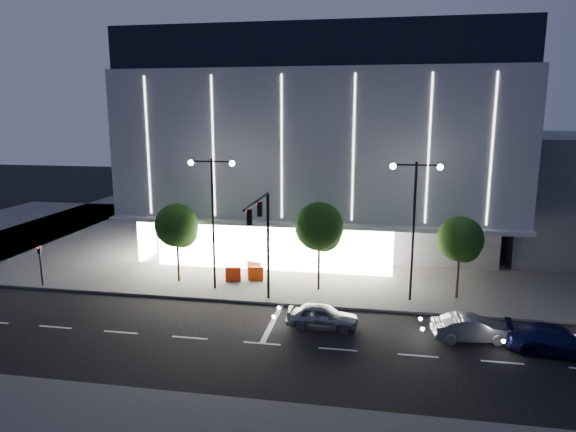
{
  "coord_description": "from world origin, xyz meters",
  "views": [
    {
      "loc": [
        7.73,
        -25.99,
        11.94
      ],
      "look_at": [
        1.76,
        7.75,
        5.0
      ],
      "focal_mm": 32.0,
      "sensor_mm": 36.0,
      "label": 1
    }
  ],
  "objects_px": {
    "ped_signal_far": "(40,261)",
    "street_lamp_west": "(213,205)",
    "car_lead": "(322,316)",
    "car_third": "(557,340)",
    "tree_right": "(460,242)",
    "barrier_b": "(254,268)",
    "barrier_a": "(233,274)",
    "car_second": "(472,328)",
    "tree_left": "(177,228)",
    "traffic_mast": "(263,229)",
    "street_lamp_east": "(414,211)",
    "tree_mid": "(320,229)",
    "barrier_c": "(256,274)"
  },
  "relations": [
    {
      "from": "tree_right",
      "to": "barrier_a",
      "type": "distance_m",
      "value": 15.57
    },
    {
      "from": "barrier_b",
      "to": "tree_left",
      "type": "bearing_deg",
      "value": -138.63
    },
    {
      "from": "tree_right",
      "to": "barrier_c",
      "type": "distance_m",
      "value": 14.07
    },
    {
      "from": "car_lead",
      "to": "barrier_b",
      "type": "distance_m",
      "value": 10.16
    },
    {
      "from": "car_second",
      "to": "street_lamp_east",
      "type": "bearing_deg",
      "value": 22.1
    },
    {
      "from": "traffic_mast",
      "to": "tree_right",
      "type": "height_order",
      "value": "traffic_mast"
    },
    {
      "from": "street_lamp_west",
      "to": "tree_right",
      "type": "bearing_deg",
      "value": 3.64
    },
    {
      "from": "traffic_mast",
      "to": "tree_mid",
      "type": "xyz_separation_m",
      "value": [
        3.03,
        3.68,
        -0.69
      ]
    },
    {
      "from": "street_lamp_east",
      "to": "car_lead",
      "type": "relative_size",
      "value": 2.22
    },
    {
      "from": "barrier_c",
      "to": "car_second",
      "type": "bearing_deg",
      "value": -30.67
    },
    {
      "from": "car_lead",
      "to": "barrier_c",
      "type": "xyz_separation_m",
      "value": [
        -5.54,
        7.05,
        -0.04
      ]
    },
    {
      "from": "street_lamp_west",
      "to": "car_third",
      "type": "xyz_separation_m",
      "value": [
        19.85,
        -6.01,
        -5.26
      ]
    },
    {
      "from": "tree_left",
      "to": "tree_right",
      "type": "height_order",
      "value": "tree_left"
    },
    {
      "from": "tree_mid",
      "to": "car_second",
      "type": "relative_size",
      "value": 1.49
    },
    {
      "from": "ped_signal_far",
      "to": "car_third",
      "type": "bearing_deg",
      "value": -8.06
    },
    {
      "from": "barrier_a",
      "to": "barrier_b",
      "type": "distance_m",
      "value": 1.98
    },
    {
      "from": "car_lead",
      "to": "barrier_a",
      "type": "relative_size",
      "value": 3.69
    },
    {
      "from": "barrier_a",
      "to": "barrier_c",
      "type": "height_order",
      "value": "same"
    },
    {
      "from": "tree_right",
      "to": "car_lead",
      "type": "xyz_separation_m",
      "value": [
        -8.11,
        -5.97,
        -3.19
      ]
    },
    {
      "from": "ped_signal_far",
      "to": "street_lamp_west",
      "type": "bearing_deg",
      "value": 7.13
    },
    {
      "from": "street_lamp_west",
      "to": "barrier_a",
      "type": "height_order",
      "value": "street_lamp_west"
    },
    {
      "from": "car_third",
      "to": "barrier_c",
      "type": "bearing_deg",
      "value": 73.03
    },
    {
      "from": "tree_mid",
      "to": "barrier_b",
      "type": "bearing_deg",
      "value": 155.86
    },
    {
      "from": "car_lead",
      "to": "car_third",
      "type": "bearing_deg",
      "value": -92.13
    },
    {
      "from": "tree_left",
      "to": "barrier_b",
      "type": "xyz_separation_m",
      "value": [
        4.94,
        2.27,
        -3.38
      ]
    },
    {
      "from": "car_second",
      "to": "barrier_b",
      "type": "bearing_deg",
      "value": 51.5
    },
    {
      "from": "street_lamp_east",
      "to": "barrier_a",
      "type": "distance_m",
      "value": 13.4
    },
    {
      "from": "car_second",
      "to": "barrier_c",
      "type": "distance_m",
      "value": 15.37
    },
    {
      "from": "tree_left",
      "to": "tree_right",
      "type": "relative_size",
      "value": 1.04
    },
    {
      "from": "car_third",
      "to": "tree_left",
      "type": "bearing_deg",
      "value": 80.8
    },
    {
      "from": "street_lamp_west",
      "to": "car_second",
      "type": "height_order",
      "value": "street_lamp_west"
    },
    {
      "from": "barrier_b",
      "to": "barrier_a",
      "type": "bearing_deg",
      "value": -108.85
    },
    {
      "from": "car_lead",
      "to": "car_third",
      "type": "xyz_separation_m",
      "value": [
        11.94,
        -1.06,
        0.01
      ]
    },
    {
      "from": "barrier_a",
      "to": "barrier_c",
      "type": "bearing_deg",
      "value": 3.12
    },
    {
      "from": "street_lamp_east",
      "to": "tree_mid",
      "type": "distance_m",
      "value": 6.27
    },
    {
      "from": "street_lamp_east",
      "to": "tree_right",
      "type": "relative_size",
      "value": 1.63
    },
    {
      "from": "ped_signal_far",
      "to": "car_second",
      "type": "relative_size",
      "value": 0.73
    },
    {
      "from": "tree_right",
      "to": "barrier_b",
      "type": "bearing_deg",
      "value": 170.84
    },
    {
      "from": "tree_left",
      "to": "car_third",
      "type": "relative_size",
      "value": 1.18
    },
    {
      "from": "tree_left",
      "to": "barrier_b",
      "type": "height_order",
      "value": "tree_left"
    },
    {
      "from": "tree_mid",
      "to": "car_second",
      "type": "bearing_deg",
      "value": -34.91
    },
    {
      "from": "car_second",
      "to": "barrier_a",
      "type": "relative_size",
      "value": 3.75
    },
    {
      "from": "tree_mid",
      "to": "car_third",
      "type": "height_order",
      "value": "tree_mid"
    },
    {
      "from": "ped_signal_far",
      "to": "barrier_a",
      "type": "xyz_separation_m",
      "value": [
        12.81,
        3.18,
        -1.24
      ]
    },
    {
      "from": "car_second",
      "to": "barrier_a",
      "type": "distance_m",
      "value": 16.58
    },
    {
      "from": "street_lamp_east",
      "to": "barrier_a",
      "type": "bearing_deg",
      "value": 172.16
    },
    {
      "from": "barrier_a",
      "to": "traffic_mast",
      "type": "bearing_deg",
      "value": -65.68
    },
    {
      "from": "traffic_mast",
      "to": "tree_left",
      "type": "distance_m",
      "value": 7.95
    },
    {
      "from": "ped_signal_far",
      "to": "car_second",
      "type": "bearing_deg",
      "value": -7.51
    },
    {
      "from": "street_lamp_east",
      "to": "car_lead",
      "type": "xyz_separation_m",
      "value": [
        -5.08,
        -4.95,
        -5.27
      ]
    }
  ]
}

